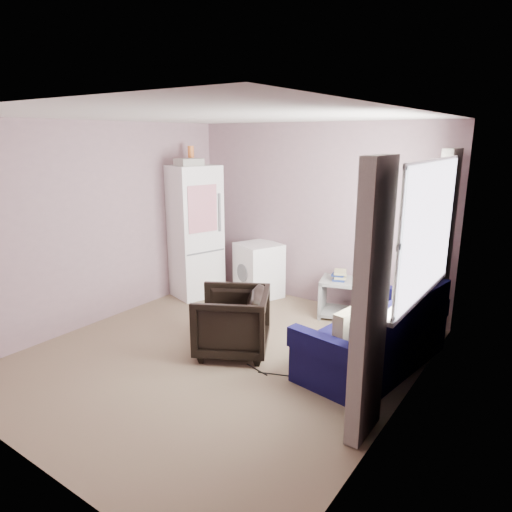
{
  "coord_description": "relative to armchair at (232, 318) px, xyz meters",
  "views": [
    {
      "loc": [
        2.91,
        -3.49,
        2.31
      ],
      "look_at": [
        0.05,
        0.6,
        1.0
      ],
      "focal_mm": 32.0,
      "sensor_mm": 36.0,
      "label": 1
    }
  ],
  "objects": [
    {
      "name": "floor_cables",
      "position": [
        0.56,
        -0.18,
        -0.39
      ],
      "size": [
        0.49,
        0.13,
        0.01
      ],
      "rotation": [
        0.0,
        0.0,
        0.11
      ],
      "color": "black",
      "rests_on": "ground"
    },
    {
      "name": "fridge",
      "position": [
        -1.65,
        1.21,
        0.58
      ],
      "size": [
        0.83,
        0.82,
        2.18
      ],
      "rotation": [
        0.0,
        0.0,
        -0.3
      ],
      "color": "white",
      "rests_on": "ground"
    },
    {
      "name": "side_table",
      "position": [
        0.52,
        1.62,
        -0.1
      ],
      "size": [
        0.57,
        0.57,
        0.63
      ],
      "rotation": [
        0.0,
        0.0,
        0.3
      ],
      "color": "gray",
      "rests_on": "ground"
    },
    {
      "name": "armchair",
      "position": [
        0.0,
        0.0,
        0.0
      ],
      "size": [
        0.99,
        1.01,
        0.78
      ],
      "primitive_type": "imported",
      "rotation": [
        0.0,
        0.0,
        -1.06
      ],
      "color": "black",
      "rests_on": "ground"
    },
    {
      "name": "sofa",
      "position": [
        1.43,
        0.61,
        -0.1
      ],
      "size": [
        1.08,
        1.92,
        0.81
      ],
      "rotation": [
        0.0,
        0.0,
        -0.15
      ],
      "color": "#0E0C3A",
      "rests_on": "ground"
    },
    {
      "name": "window_dressing",
      "position": [
        1.74,
        0.55,
        0.72
      ],
      "size": [
        0.17,
        2.62,
        2.18
      ],
      "color": "white",
      "rests_on": "ground"
    },
    {
      "name": "room",
      "position": [
        -0.02,
        -0.14,
        0.86
      ],
      "size": [
        3.84,
        4.24,
        2.54
      ],
      "color": "#887259",
      "rests_on": "ground"
    },
    {
      "name": "washing_machine",
      "position": [
        -0.8,
        1.67,
        0.03
      ],
      "size": [
        0.73,
        0.73,
        0.8
      ],
      "rotation": [
        0.0,
        0.0,
        -0.38
      ],
      "color": "white",
      "rests_on": "ground"
    }
  ]
}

